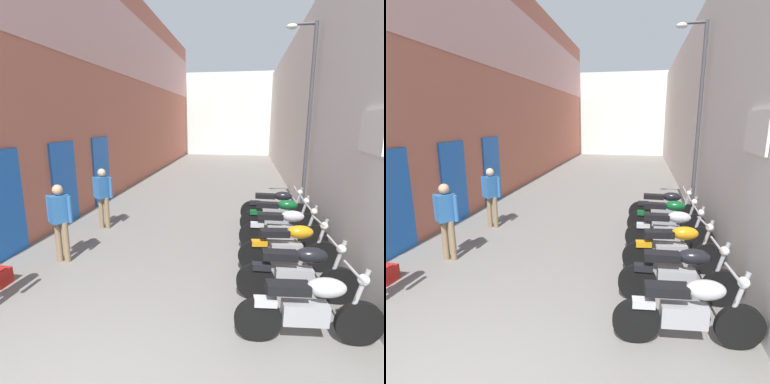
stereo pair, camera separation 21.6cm
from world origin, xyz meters
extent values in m
plane|color=slate|center=(0.00, 9.58, 0.00)|extent=(39.16, 39.16, 0.00)
cube|color=#B76651|center=(-3.48, 11.58, 3.97)|extent=(0.40, 23.16, 7.94)
cube|color=blue|center=(-3.26, 3.40, 1.10)|extent=(0.06, 1.10, 2.20)
cube|color=blue|center=(-3.26, 5.60, 1.10)|extent=(0.06, 1.10, 2.20)
cube|color=blue|center=(-3.26, 7.80, 1.10)|extent=(0.06, 1.10, 2.20)
cube|color=#DBA39E|center=(-3.27, 11.58, 5.71)|extent=(0.04, 23.16, 2.54)
cube|color=silver|center=(3.48, 11.58, 3.03)|extent=(0.40, 23.16, 6.06)
cube|color=white|center=(3.25, 3.00, 2.60)|extent=(0.04, 0.90, 0.60)
cube|color=silver|center=(0.00, 24.16, 3.13)|extent=(9.55, 2.00, 6.26)
cylinder|color=black|center=(2.95, 1.82, 0.30)|extent=(0.61, 0.14, 0.60)
cylinder|color=black|center=(1.70, 1.69, 0.30)|extent=(0.61, 0.14, 0.60)
cube|color=#9E9EA3|center=(2.28, 1.75, 0.42)|extent=(0.58, 0.26, 0.28)
ellipsoid|color=#B7B7BC|center=(2.51, 1.77, 0.78)|extent=(0.50, 0.31, 0.24)
cube|color=black|center=(2.05, 1.73, 0.76)|extent=(0.54, 0.27, 0.12)
cylinder|color=#9E9EA3|center=(2.88, 1.81, 0.65)|extent=(0.25, 0.08, 0.77)
cylinder|color=#9E9EA3|center=(2.81, 1.80, 1.00)|extent=(0.09, 0.58, 0.04)
sphere|color=silver|center=(2.93, 1.82, 0.90)|extent=(0.14, 0.14, 0.14)
cube|color=#B7B7BC|center=(1.78, 1.70, 0.56)|extent=(0.29, 0.17, 0.10)
cylinder|color=black|center=(2.95, 2.74, 0.30)|extent=(0.60, 0.11, 0.60)
cylinder|color=black|center=(1.70, 2.66, 0.30)|extent=(0.60, 0.11, 0.60)
cube|color=#9E9EA3|center=(2.28, 2.70, 0.42)|extent=(0.57, 0.23, 0.28)
ellipsoid|color=black|center=(2.51, 2.71, 0.78)|extent=(0.49, 0.29, 0.24)
cube|color=black|center=(2.05, 2.68, 0.76)|extent=(0.53, 0.25, 0.12)
cylinder|color=#9E9EA3|center=(2.88, 2.73, 0.65)|extent=(0.25, 0.07, 0.77)
cylinder|color=#9E9EA3|center=(2.81, 2.73, 1.00)|extent=(0.07, 0.58, 0.04)
sphere|color=silver|center=(2.93, 2.74, 0.90)|extent=(0.14, 0.14, 0.14)
cube|color=black|center=(1.78, 2.67, 0.56)|extent=(0.29, 0.16, 0.10)
cylinder|color=black|center=(2.95, 3.78, 0.30)|extent=(0.61, 0.16, 0.60)
cylinder|color=black|center=(1.71, 3.61, 0.30)|extent=(0.61, 0.16, 0.60)
cube|color=#9E9EA3|center=(2.28, 3.69, 0.42)|extent=(0.58, 0.28, 0.28)
ellipsoid|color=orange|center=(2.50, 3.72, 0.78)|extent=(0.51, 0.32, 0.24)
cube|color=black|center=(2.05, 3.66, 0.76)|extent=(0.55, 0.29, 0.12)
cylinder|color=#9E9EA3|center=(2.88, 3.77, 0.65)|extent=(0.25, 0.09, 0.77)
cylinder|color=#9E9EA3|center=(2.81, 3.76, 1.00)|extent=(0.12, 0.58, 0.04)
sphere|color=silver|center=(2.93, 3.78, 0.90)|extent=(0.14, 0.14, 0.14)
cube|color=orange|center=(1.79, 3.62, 0.56)|extent=(0.30, 0.18, 0.10)
cylinder|color=black|center=(2.95, 4.69, 0.30)|extent=(0.60, 0.10, 0.60)
cylinder|color=black|center=(1.70, 4.65, 0.30)|extent=(0.60, 0.10, 0.60)
cube|color=#9E9EA3|center=(2.28, 4.67, 0.42)|extent=(0.57, 0.22, 0.28)
ellipsoid|color=#B7B7BC|center=(2.51, 4.68, 0.78)|extent=(0.49, 0.27, 0.24)
cube|color=black|center=(2.05, 4.66, 0.76)|extent=(0.53, 0.24, 0.12)
cylinder|color=#9E9EA3|center=(2.88, 4.69, 0.65)|extent=(0.25, 0.07, 0.77)
cylinder|color=#9E9EA3|center=(2.81, 4.69, 1.00)|extent=(0.05, 0.58, 0.04)
sphere|color=silver|center=(2.93, 4.69, 0.90)|extent=(0.14, 0.14, 0.14)
cube|color=#B7B7BC|center=(1.78, 4.66, 0.56)|extent=(0.28, 0.15, 0.10)
cylinder|color=black|center=(2.95, 5.56, 0.30)|extent=(0.60, 0.09, 0.60)
cylinder|color=black|center=(1.70, 5.59, 0.30)|extent=(0.60, 0.09, 0.60)
cube|color=#9E9EA3|center=(2.28, 5.58, 0.42)|extent=(0.56, 0.21, 0.28)
ellipsoid|color=#0F5123|center=(2.51, 5.57, 0.78)|extent=(0.49, 0.27, 0.24)
cube|color=black|center=(2.05, 5.58, 0.76)|extent=(0.52, 0.23, 0.12)
cylinder|color=#9E9EA3|center=(2.88, 5.56, 0.65)|extent=(0.25, 0.06, 0.77)
cylinder|color=#9E9EA3|center=(2.81, 5.57, 1.00)|extent=(0.05, 0.58, 0.04)
sphere|color=silver|center=(2.93, 5.56, 0.90)|extent=(0.14, 0.14, 0.14)
cube|color=#0F5123|center=(1.78, 5.59, 0.56)|extent=(0.28, 0.15, 0.10)
cylinder|color=black|center=(2.95, 6.46, 0.30)|extent=(0.60, 0.10, 0.60)
cylinder|color=black|center=(1.70, 6.49, 0.30)|extent=(0.60, 0.10, 0.60)
cube|color=#9E9EA3|center=(2.28, 6.48, 0.42)|extent=(0.56, 0.21, 0.28)
ellipsoid|color=black|center=(2.51, 6.47, 0.78)|extent=(0.49, 0.27, 0.24)
cube|color=black|center=(2.05, 6.48, 0.76)|extent=(0.53, 0.23, 0.12)
cylinder|color=#9E9EA3|center=(2.88, 6.46, 0.65)|extent=(0.25, 0.07, 0.77)
cylinder|color=#9E9EA3|center=(2.81, 6.46, 1.00)|extent=(0.05, 0.58, 0.04)
sphere|color=silver|center=(2.93, 6.46, 0.90)|extent=(0.14, 0.14, 0.14)
cube|color=black|center=(1.78, 6.49, 0.56)|extent=(0.28, 0.15, 0.10)
cylinder|color=#8C7251|center=(-2.11, 3.39, 0.41)|extent=(0.12, 0.12, 0.82)
cylinder|color=#8C7251|center=(-1.95, 3.39, 0.41)|extent=(0.12, 0.12, 0.82)
cube|color=#2D66A5|center=(-2.03, 3.39, 1.09)|extent=(0.36, 0.39, 0.54)
sphere|color=tan|center=(-2.03, 3.39, 1.47)|extent=(0.20, 0.20, 0.20)
cylinder|color=#2D66A5|center=(-2.25, 3.39, 1.09)|extent=(0.08, 0.08, 0.52)
cylinder|color=#2D66A5|center=(-1.81, 3.39, 1.09)|extent=(0.08, 0.08, 0.52)
cylinder|color=#8C7251|center=(-2.15, 5.36, 0.41)|extent=(0.12, 0.12, 0.82)
cylinder|color=#8C7251|center=(-1.99, 5.36, 0.41)|extent=(0.12, 0.12, 0.82)
cube|color=#2D66A5|center=(-2.07, 5.36, 1.09)|extent=(0.35, 0.39, 0.54)
sphere|color=#DBB28E|center=(-2.07, 5.36, 1.47)|extent=(0.20, 0.20, 0.20)
cylinder|color=#2D66A5|center=(-2.29, 5.36, 1.09)|extent=(0.08, 0.08, 0.52)
cylinder|color=#2D66A5|center=(-1.85, 5.36, 1.09)|extent=(0.08, 0.08, 0.52)
cylinder|color=#47474C|center=(3.13, 7.11, 2.59)|extent=(0.10, 0.10, 5.18)
cylinder|color=#47474C|center=(2.83, 7.11, 5.13)|extent=(0.60, 0.07, 0.07)
ellipsoid|color=silver|center=(2.53, 7.11, 5.08)|extent=(0.28, 0.18, 0.14)
camera|label=1|loc=(1.46, -1.89, 2.78)|focal=29.22mm
camera|label=2|loc=(1.68, -1.85, 2.78)|focal=29.22mm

